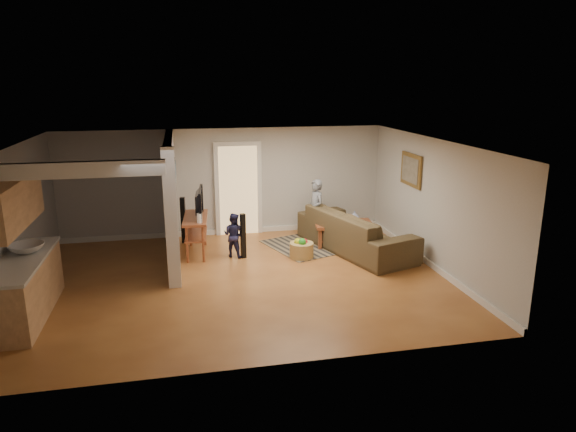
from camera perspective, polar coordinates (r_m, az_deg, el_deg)
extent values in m
plane|color=brown|center=(9.57, -5.15, -7.06)|extent=(7.50, 7.50, 0.00)
cube|color=#B3B1AC|center=(12.09, -7.01, 3.74)|extent=(7.50, 0.04, 2.50)
cube|color=#B3B1AC|center=(9.53, -28.32, -1.02)|extent=(0.04, 6.00, 2.50)
cube|color=#B3B1AC|center=(10.28, 15.90, 1.29)|extent=(0.04, 6.00, 2.50)
cube|color=white|center=(8.94, -5.52, 7.96)|extent=(7.50, 6.00, 0.04)
cube|color=#B3B1AC|center=(10.54, -12.76, 1.82)|extent=(0.15, 3.10, 2.50)
cube|color=white|center=(9.03, -12.84, -0.37)|extent=(0.22, 0.10, 2.50)
cube|color=white|center=(12.35, -6.82, -1.71)|extent=(7.50, 0.04, 0.12)
cube|color=white|center=(10.60, 15.30, -4.98)|extent=(0.04, 6.00, 0.12)
cube|color=#D8B272|center=(12.10, -5.54, 2.83)|extent=(0.90, 0.06, 2.10)
cube|color=#A5774B|center=(8.95, -27.09, -7.23)|extent=(0.60, 2.20, 0.90)
cube|color=beige|center=(8.80, -27.45, -4.39)|extent=(0.64, 2.24, 0.05)
cube|color=#A5774B|center=(8.58, -28.28, 1.18)|extent=(0.35, 2.00, 0.70)
imported|color=silver|center=(9.06, -26.99, -3.62)|extent=(0.54, 0.54, 0.19)
cube|color=#2F2315|center=(9.78, -12.49, 4.42)|extent=(0.03, 0.40, 0.34)
cube|color=#2F2315|center=(10.27, -12.49, 4.92)|extent=(0.03, 0.40, 0.34)
cube|color=#2F2315|center=(10.76, -12.48, 5.37)|extent=(0.03, 0.40, 0.34)
cube|color=brown|center=(11.04, 13.52, 5.01)|extent=(0.04, 0.90, 0.68)
cube|color=black|center=(11.63, 3.75, -2.97)|extent=(2.74, 2.36, 0.01)
imported|color=#484224|center=(11.22, 7.42, -3.77)|extent=(1.99, 3.15, 0.86)
cube|color=maroon|center=(11.45, 6.19, -0.90)|extent=(1.36, 0.91, 0.06)
cube|color=silver|center=(11.44, 6.19, -0.87)|extent=(0.85, 0.55, 0.02)
cube|color=maroon|center=(11.53, 6.15, -2.37)|extent=(1.25, 0.79, 0.03)
cube|color=maroon|center=(11.14, 3.58, -2.54)|extent=(0.08, 0.08, 0.47)
cube|color=maroon|center=(11.35, 9.23, -2.38)|extent=(0.08, 0.08, 0.47)
cube|color=maroon|center=(11.71, 3.18, -1.66)|extent=(0.08, 0.08, 0.47)
cube|color=maroon|center=(11.90, 8.58, -1.53)|extent=(0.08, 0.08, 0.47)
imported|color=#284495|center=(11.61, 7.38, -0.54)|extent=(0.24, 0.24, 0.22)
cylinder|color=#145816|center=(11.22, 5.56, -0.35)|extent=(0.07, 0.07, 0.26)
imported|color=#998C4C|center=(11.56, 4.21, -0.53)|extent=(0.25, 0.31, 0.03)
imported|color=#66594C|center=(11.26, 6.92, -1.02)|extent=(0.31, 0.36, 0.02)
cube|color=maroon|center=(10.87, -10.24, -0.22)|extent=(0.58, 1.31, 0.05)
cube|color=maroon|center=(10.96, -10.16, -2.00)|extent=(0.52, 1.20, 0.03)
cylinder|color=maroon|center=(10.45, -11.16, -3.07)|extent=(0.05, 0.05, 0.79)
cylinder|color=maroon|center=(11.51, -10.83, -1.37)|extent=(0.05, 0.05, 0.79)
cylinder|color=maroon|center=(10.43, -9.40, -3.02)|extent=(0.05, 0.05, 0.79)
cylinder|color=maroon|center=(11.49, -9.24, -1.32)|extent=(0.05, 0.05, 0.79)
imported|color=black|center=(10.86, -10.14, -0.08)|extent=(0.22, 1.04, 0.59)
cylinder|color=white|center=(10.37, -9.80, -0.24)|extent=(0.11, 0.11, 0.19)
cube|color=black|center=(10.56, -5.01, -2.22)|extent=(0.12, 0.12, 0.94)
cube|color=black|center=(11.70, -11.55, -0.47)|extent=(0.12, 0.12, 1.05)
cylinder|color=#9C7B43|center=(10.61, 1.51, -3.83)|extent=(0.49, 0.49, 0.32)
sphere|color=red|center=(10.62, 1.80, -2.91)|extent=(0.15, 0.15, 0.15)
sphere|color=#BEC517|center=(10.56, 1.09, -2.88)|extent=(0.15, 0.15, 0.15)
sphere|color=green|center=(10.49, 1.60, -2.88)|extent=(0.15, 0.15, 0.15)
imported|color=slate|center=(11.81, 3.03, -2.69)|extent=(0.44, 0.58, 1.42)
imported|color=#222247|center=(10.80, -5.99, -4.47)|extent=(0.57, 0.54, 0.93)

